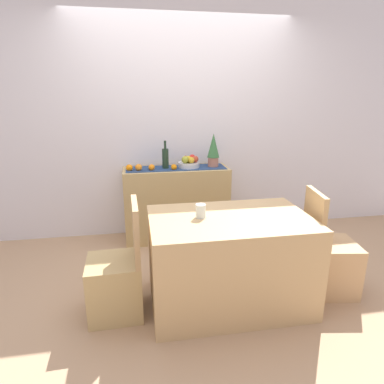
# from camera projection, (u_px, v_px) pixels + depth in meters

# --- Properties ---
(ground_plane) EXTENTS (6.40, 6.40, 0.02)m
(ground_plane) POSITION_uv_depth(u_px,v_px,m) (200.00, 277.00, 3.15)
(ground_plane) COLOR tan
(ground_plane) RESTS_ON ground
(room_wall_rear) EXTENTS (6.40, 0.06, 2.70)m
(room_wall_rear) POSITION_uv_depth(u_px,v_px,m) (181.00, 121.00, 3.87)
(room_wall_rear) COLOR silver
(room_wall_rear) RESTS_ON ground
(sideboard_console) EXTENTS (1.19, 0.42, 0.84)m
(sideboard_console) POSITION_uv_depth(u_px,v_px,m) (177.00, 204.00, 3.88)
(sideboard_console) COLOR tan
(sideboard_console) RESTS_ON ground
(table_runner) EXTENTS (1.12, 0.32, 0.01)m
(table_runner) POSITION_uv_depth(u_px,v_px,m) (176.00, 168.00, 3.75)
(table_runner) COLOR navy
(table_runner) RESTS_ON sideboard_console
(fruit_bowl) EXTENTS (0.24, 0.24, 0.06)m
(fruit_bowl) POSITION_uv_depth(u_px,v_px,m) (189.00, 165.00, 3.77)
(fruit_bowl) COLOR silver
(fruit_bowl) RESTS_ON table_runner
(apple_rear) EXTENTS (0.07, 0.07, 0.07)m
(apple_rear) POSITION_uv_depth(u_px,v_px,m) (188.00, 159.00, 3.76)
(apple_rear) COLOR gold
(apple_rear) RESTS_ON fruit_bowl
(apple_left) EXTENTS (0.08, 0.08, 0.08)m
(apple_left) POSITION_uv_depth(u_px,v_px,m) (192.00, 158.00, 3.81)
(apple_left) COLOR red
(apple_left) RESTS_ON fruit_bowl
(apple_center) EXTENTS (0.08, 0.08, 0.08)m
(apple_center) POSITION_uv_depth(u_px,v_px,m) (185.00, 160.00, 3.70)
(apple_center) COLOR #9BA232
(apple_center) RESTS_ON fruit_bowl
(apple_right) EXTENTS (0.06, 0.06, 0.06)m
(apple_right) POSITION_uv_depth(u_px,v_px,m) (186.00, 158.00, 3.81)
(apple_right) COLOR #A63A26
(apple_right) RESTS_ON fruit_bowl
(apple_front) EXTENTS (0.07, 0.07, 0.07)m
(apple_front) POSITION_uv_depth(u_px,v_px,m) (195.00, 159.00, 3.75)
(apple_front) COLOR #B03D26
(apple_front) RESTS_ON fruit_bowl
(apple_upper) EXTENTS (0.07, 0.07, 0.07)m
(apple_upper) POSITION_uv_depth(u_px,v_px,m) (191.00, 160.00, 3.70)
(apple_upper) COLOR gold
(apple_upper) RESTS_ON fruit_bowl
(wine_bottle) EXTENTS (0.07, 0.07, 0.31)m
(wine_bottle) POSITION_uv_depth(u_px,v_px,m) (165.00, 158.00, 3.70)
(wine_bottle) COLOR #1D3222
(wine_bottle) RESTS_ON sideboard_console
(potted_plant) EXTENTS (0.14, 0.14, 0.38)m
(potted_plant) POSITION_uv_depth(u_px,v_px,m) (213.00, 149.00, 3.77)
(potted_plant) COLOR #AB6D58
(potted_plant) RESTS_ON sideboard_console
(orange_loose_far) EXTENTS (0.08, 0.08, 0.08)m
(orange_loose_far) POSITION_uv_depth(u_px,v_px,m) (139.00, 167.00, 3.62)
(orange_loose_far) COLOR orange
(orange_loose_far) RESTS_ON sideboard_console
(orange_loose_near_bowl) EXTENTS (0.07, 0.07, 0.07)m
(orange_loose_near_bowl) POSITION_uv_depth(u_px,v_px,m) (152.00, 167.00, 3.63)
(orange_loose_near_bowl) COLOR orange
(orange_loose_near_bowl) RESTS_ON sideboard_console
(orange_loose_mid) EXTENTS (0.07, 0.07, 0.07)m
(orange_loose_mid) POSITION_uv_depth(u_px,v_px,m) (129.00, 168.00, 3.61)
(orange_loose_mid) COLOR orange
(orange_loose_mid) RESTS_ON sideboard_console
(orange_loose_end) EXTENTS (0.06, 0.06, 0.06)m
(orange_loose_end) POSITION_uv_depth(u_px,v_px,m) (174.00, 167.00, 3.66)
(orange_loose_end) COLOR orange
(orange_loose_end) RESTS_ON sideboard_console
(dining_table) EXTENTS (1.25, 0.80, 0.74)m
(dining_table) POSITION_uv_depth(u_px,v_px,m) (229.00, 260.00, 2.67)
(dining_table) COLOR tan
(dining_table) RESTS_ON ground
(coffee_cup) EXTENTS (0.08, 0.08, 0.11)m
(coffee_cup) POSITION_uv_depth(u_px,v_px,m) (201.00, 211.00, 2.54)
(coffee_cup) COLOR silver
(coffee_cup) RESTS_ON dining_table
(chair_near_window) EXTENTS (0.41, 0.41, 0.90)m
(chair_near_window) POSITION_uv_depth(u_px,v_px,m) (117.00, 282.00, 2.55)
(chair_near_window) COLOR tan
(chair_near_window) RESTS_ON ground
(chair_by_corner) EXTENTS (0.46, 0.46, 0.90)m
(chair_by_corner) POSITION_uv_depth(u_px,v_px,m) (328.00, 262.00, 2.85)
(chair_by_corner) COLOR tan
(chair_by_corner) RESTS_ON ground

